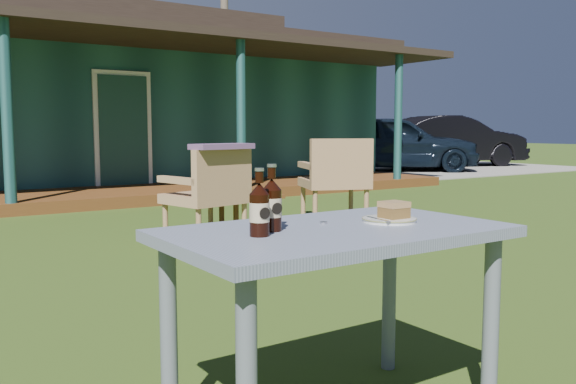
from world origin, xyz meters
TOP-DOWN VIEW (x-y plane):
  - ground at (0.00, 0.00)m, footprint 80.00×80.00m
  - gravel_strip at (10.50, 8.50)m, footprint 9.00×6.00m
  - tree_mid at (3.00, 18.50)m, footprint 0.28×0.28m
  - tree_right at (9.50, 17.00)m, footprint 0.28×0.28m
  - car_near at (9.51, 8.08)m, footprint 4.44×3.80m
  - car_far at (12.25, 8.64)m, footprint 4.62×2.61m
  - cafe_table at (0.00, -1.60)m, footprint 1.20×0.70m
  - plate at (0.25, -1.61)m, footprint 0.20×0.20m
  - cake_slice at (0.27, -1.61)m, footprint 0.09×0.09m
  - fork at (0.19, -1.62)m, footprint 0.03×0.14m
  - cola_bottle_near at (-0.23, -1.54)m, footprint 0.07×0.07m
  - cola_bottle_far at (-0.31, -1.60)m, footprint 0.07×0.07m
  - bottle_cap at (0.01, -1.51)m, footprint 0.03×0.03m
  - armchair_left at (1.25, 1.87)m, footprint 0.77×0.74m
  - armchair_right at (3.01, 2.18)m, footprint 0.91×0.88m
  - floral_throw at (1.29, 1.70)m, footprint 0.65×0.35m
  - side_table at (1.80, 2.08)m, footprint 0.60×0.40m

SIDE VIEW (x-z plane):
  - ground at x=0.00m, z-range 0.00..0.00m
  - gravel_strip at x=10.50m, z-range 0.00..0.02m
  - side_table at x=1.80m, z-range 0.14..0.54m
  - armchair_left at x=1.25m, z-range 0.06..0.94m
  - armchair_right at x=3.01m, z-range 0.06..1.02m
  - cafe_table at x=0.00m, z-range 0.26..0.98m
  - car_near at x=9.51m, z-range 0.00..1.44m
  - car_far at x=12.25m, z-range 0.00..1.44m
  - bottle_cap at x=0.01m, z-range 0.72..0.73m
  - plate at x=0.25m, z-range 0.72..0.74m
  - fork at x=0.19m, z-range 0.73..0.74m
  - cake_slice at x=0.27m, z-range 0.73..0.80m
  - cola_bottle_far at x=-0.31m, z-range 0.70..0.92m
  - cola_bottle_near at x=-0.23m, z-range 0.70..0.93m
  - floral_throw at x=1.29m, z-range 0.88..0.93m
  - tree_mid at x=3.00m, z-range 0.00..9.50m
  - tree_right at x=9.50m, z-range 0.00..11.00m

